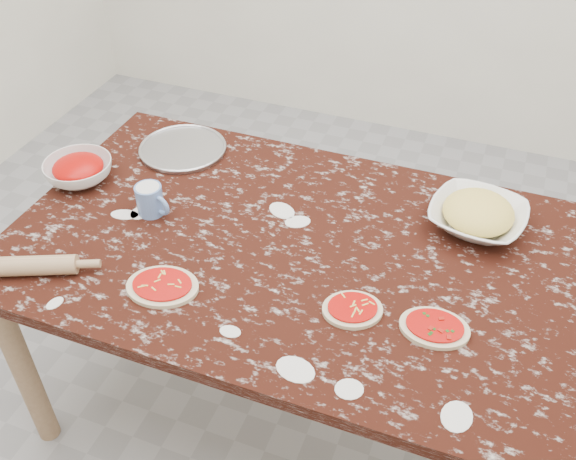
{
  "coord_description": "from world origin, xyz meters",
  "views": [
    {
      "loc": [
        0.49,
        -1.28,
        1.95
      ],
      "look_at": [
        0.0,
        0.0,
        0.8
      ],
      "focal_mm": 39.84,
      "sensor_mm": 36.0,
      "label": 1
    }
  ],
  "objects_px": {
    "worktable": "(288,264)",
    "sauce_bowl": "(79,171)",
    "flour_mug": "(151,200)",
    "rolling_pin": "(26,266)",
    "pizza_tray": "(183,149)",
    "cheese_bowl": "(477,217)"
  },
  "relations": [
    {
      "from": "rolling_pin",
      "to": "pizza_tray",
      "type": "bearing_deg",
      "value": 81.5
    },
    {
      "from": "sauce_bowl",
      "to": "cheese_bowl",
      "type": "xyz_separation_m",
      "value": [
        1.23,
        0.21,
        -0.0
      ]
    },
    {
      "from": "worktable",
      "to": "pizza_tray",
      "type": "relative_size",
      "value": 5.49
    },
    {
      "from": "sauce_bowl",
      "to": "flour_mug",
      "type": "relative_size",
      "value": 1.81
    },
    {
      "from": "pizza_tray",
      "to": "rolling_pin",
      "type": "height_order",
      "value": "rolling_pin"
    },
    {
      "from": "cheese_bowl",
      "to": "flour_mug",
      "type": "bearing_deg",
      "value": -162.99
    },
    {
      "from": "worktable",
      "to": "cheese_bowl",
      "type": "distance_m",
      "value": 0.57
    },
    {
      "from": "sauce_bowl",
      "to": "rolling_pin",
      "type": "bearing_deg",
      "value": -73.5
    },
    {
      "from": "pizza_tray",
      "to": "cheese_bowl",
      "type": "bearing_deg",
      "value": -3.19
    },
    {
      "from": "flour_mug",
      "to": "rolling_pin",
      "type": "relative_size",
      "value": 0.44
    },
    {
      "from": "pizza_tray",
      "to": "flour_mug",
      "type": "relative_size",
      "value": 2.45
    },
    {
      "from": "worktable",
      "to": "rolling_pin",
      "type": "relative_size",
      "value": 5.89
    },
    {
      "from": "worktable",
      "to": "rolling_pin",
      "type": "distance_m",
      "value": 0.72
    },
    {
      "from": "worktable",
      "to": "sauce_bowl",
      "type": "relative_size",
      "value": 7.41
    },
    {
      "from": "flour_mug",
      "to": "cheese_bowl",
      "type": "bearing_deg",
      "value": 17.01
    },
    {
      "from": "pizza_tray",
      "to": "flour_mug",
      "type": "distance_m",
      "value": 0.35
    },
    {
      "from": "worktable",
      "to": "sauce_bowl",
      "type": "distance_m",
      "value": 0.75
    },
    {
      "from": "worktable",
      "to": "cheese_bowl",
      "type": "bearing_deg",
      "value": 28.79
    },
    {
      "from": "rolling_pin",
      "to": "flour_mug",
      "type": "bearing_deg",
      "value": 62.92
    },
    {
      "from": "pizza_tray",
      "to": "sauce_bowl",
      "type": "distance_m",
      "value": 0.35
    },
    {
      "from": "sauce_bowl",
      "to": "flour_mug",
      "type": "xyz_separation_m",
      "value": [
        0.31,
        -0.07,
        0.02
      ]
    },
    {
      "from": "worktable",
      "to": "cheese_bowl",
      "type": "height_order",
      "value": "cheese_bowl"
    }
  ]
}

